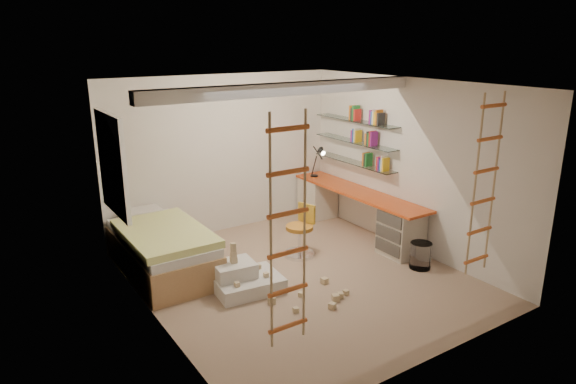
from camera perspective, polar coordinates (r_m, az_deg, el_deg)
floor at (r=7.10m, az=1.35°, el=-9.51°), size 4.50×4.50×0.00m
ceiling_beam at (r=6.64m, az=0.00°, el=11.39°), size 4.00×0.18×0.16m
window_frame at (r=7.11m, az=-18.95°, el=2.90°), size 0.06×1.15×1.35m
window_blind at (r=7.12m, az=-18.64°, el=2.95°), size 0.02×1.00×1.20m
rope_ladder_left at (r=4.47m, az=0.00°, el=-4.59°), size 0.41×0.04×2.13m
rope_ladder_right at (r=6.29m, az=21.00°, el=0.64°), size 0.41×0.04×2.13m
waste_bin at (r=7.55m, az=14.51°, el=-6.84°), size 0.30×0.30×0.38m
desk at (r=8.56m, az=7.56°, el=-2.06°), size 0.56×2.80×0.75m
shelves at (r=8.57m, az=7.45°, el=5.57°), size 0.25×1.80×0.71m
bed at (r=7.36m, az=-13.80°, el=-6.22°), size 1.02×2.00×0.69m
task_lamp at (r=9.05m, az=3.55°, el=3.92°), size 0.14×0.36×0.57m
swivel_chair at (r=7.68m, az=1.39°, el=-5.06°), size 0.56×0.56×0.78m
play_platform at (r=6.75m, az=-4.97°, el=-9.63°), size 0.91×0.75×0.38m
toy_blocks at (r=6.57m, az=-0.25°, el=-9.96°), size 1.29×1.18×0.65m
books at (r=8.54m, az=7.48°, el=6.47°), size 0.14×0.70×0.92m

